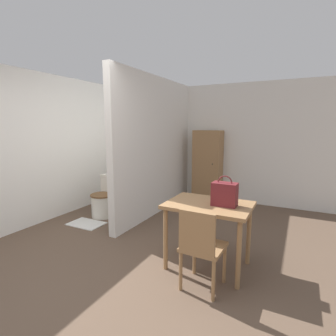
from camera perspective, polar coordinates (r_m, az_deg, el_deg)
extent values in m
plane|color=brown|center=(2.98, -17.67, -24.52)|extent=(16.00, 16.00, 0.00)
cube|color=white|center=(5.94, 9.33, 5.39)|extent=(5.12, 0.12, 2.50)
cube|color=white|center=(5.38, -20.00, 4.56)|extent=(0.12, 4.87, 2.50)
cube|color=white|center=(4.88, -2.50, 4.69)|extent=(0.12, 2.71, 2.50)
cube|color=#997047|center=(3.03, 8.86, -7.99)|extent=(0.94, 0.67, 0.04)
cylinder|color=#997047|center=(3.08, -0.54, -15.20)|extent=(0.05, 0.05, 0.72)
cylinder|color=#997047|center=(2.84, 15.14, -17.83)|extent=(0.05, 0.05, 0.72)
cylinder|color=#997047|center=(3.54, 3.65, -11.90)|extent=(0.05, 0.05, 0.72)
cylinder|color=#997047|center=(3.33, 17.17, -13.74)|extent=(0.05, 0.05, 0.72)
cube|color=#997047|center=(2.78, 7.74, -16.63)|extent=(0.42, 0.42, 0.04)
cube|color=#997047|center=(2.53, 6.27, -13.82)|extent=(0.36, 0.04, 0.40)
cylinder|color=#997047|center=(3.08, 5.76, -18.55)|extent=(0.04, 0.04, 0.41)
cylinder|color=#997047|center=(2.98, 12.18, -19.75)|extent=(0.04, 0.04, 0.41)
cylinder|color=#997047|center=(2.80, 2.77, -21.47)|extent=(0.04, 0.04, 0.41)
cylinder|color=#997047|center=(2.69, 9.86, -23.02)|extent=(0.04, 0.04, 0.41)
cylinder|color=silver|center=(4.94, -13.99, -8.03)|extent=(0.41, 0.41, 0.39)
cylinder|color=brown|center=(4.88, -14.08, -5.71)|extent=(0.43, 0.43, 0.02)
cube|color=silver|center=(5.05, -12.12, -3.31)|extent=(0.40, 0.18, 0.34)
cube|color=maroon|center=(2.94, 12.21, -5.62)|extent=(0.27, 0.15, 0.26)
torus|color=maroon|center=(2.91, 12.29, -3.17)|extent=(0.16, 0.01, 0.16)
cube|color=#997047|center=(5.75, 8.61, 0.43)|extent=(0.59, 0.36, 1.53)
sphere|color=black|center=(5.51, 9.61, 0.83)|extent=(0.02, 0.02, 0.02)
cube|color=silver|center=(4.70, -17.37, -11.49)|extent=(0.58, 0.39, 0.01)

